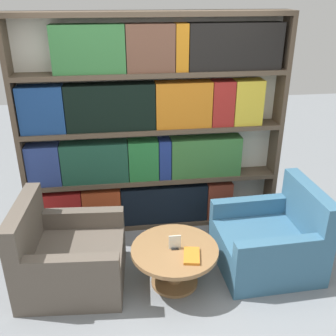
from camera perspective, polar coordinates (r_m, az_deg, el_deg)
ground_plane at (r=3.76m, az=0.29°, el=-18.88°), size 14.00×14.00×0.00m
bookshelf at (r=4.31m, az=-2.80°, el=5.60°), size 2.86×0.30×2.39m
armchair_left at (r=3.91m, az=-14.37°, el=-12.53°), size 1.00×0.95×0.86m
armchair_right at (r=4.14m, az=14.70°, el=-10.27°), size 0.97×0.92×0.86m
coffee_table at (r=3.78m, az=0.97°, el=-12.94°), size 0.81×0.81×0.40m
table_sign at (r=3.67m, az=0.99°, el=-10.84°), size 0.11×0.06×0.14m
stray_book at (r=3.60m, az=3.45°, el=-12.61°), size 0.18×0.26×0.03m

